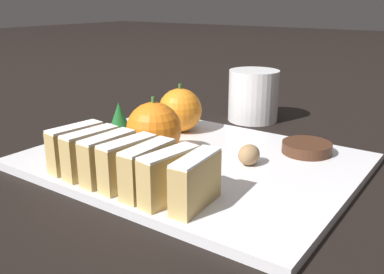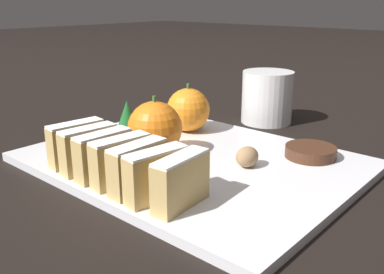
% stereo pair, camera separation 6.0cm
% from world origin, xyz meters
% --- Properties ---
extents(ground_plane, '(6.00, 6.00, 0.00)m').
position_xyz_m(ground_plane, '(0.00, 0.00, 0.00)').
color(ground_plane, black).
extents(serving_platter, '(0.34, 0.44, 0.01)m').
position_xyz_m(serving_platter, '(0.00, 0.00, 0.01)').
color(serving_platter, white).
rests_on(serving_platter, ground_plane).
extents(stollen_slice_front, '(0.08, 0.03, 0.06)m').
position_xyz_m(stollen_slice_front, '(-0.12, -0.09, 0.04)').
color(stollen_slice_front, tan).
rests_on(stollen_slice_front, serving_platter).
extents(stollen_slice_second, '(0.08, 0.03, 0.06)m').
position_xyz_m(stollen_slice_second, '(-0.13, -0.06, 0.04)').
color(stollen_slice_second, tan).
rests_on(stollen_slice_second, serving_platter).
extents(stollen_slice_third, '(0.08, 0.02, 0.06)m').
position_xyz_m(stollen_slice_third, '(-0.12, -0.03, 0.04)').
color(stollen_slice_third, tan).
rests_on(stollen_slice_third, serving_platter).
extents(stollen_slice_fourth, '(0.08, 0.03, 0.06)m').
position_xyz_m(stollen_slice_fourth, '(-0.12, 0.01, 0.04)').
color(stollen_slice_fourth, tan).
rests_on(stollen_slice_fourth, serving_platter).
extents(stollen_slice_fifth, '(0.08, 0.03, 0.06)m').
position_xyz_m(stollen_slice_fifth, '(-0.12, 0.04, 0.04)').
color(stollen_slice_fifth, tan).
rests_on(stollen_slice_fifth, serving_platter).
extents(stollen_slice_sixth, '(0.08, 0.03, 0.06)m').
position_xyz_m(stollen_slice_sixth, '(-0.12, 0.07, 0.04)').
color(stollen_slice_sixth, tan).
rests_on(stollen_slice_sixth, serving_platter).
extents(stollen_slice_back, '(0.08, 0.03, 0.06)m').
position_xyz_m(stollen_slice_back, '(-0.12, 0.10, 0.04)').
color(stollen_slice_back, tan).
rests_on(stollen_slice_back, serving_platter).
extents(orange_near, '(0.07, 0.07, 0.08)m').
position_xyz_m(orange_near, '(0.09, 0.09, 0.05)').
color(orange_near, orange).
rests_on(orange_near, serving_platter).
extents(orange_far, '(0.08, 0.08, 0.09)m').
position_xyz_m(orange_far, '(-0.03, 0.05, 0.05)').
color(orange_far, orange).
rests_on(orange_far, serving_platter).
extents(walnut, '(0.03, 0.03, 0.03)m').
position_xyz_m(walnut, '(0.02, -0.08, 0.03)').
color(walnut, '#9E7A51').
rests_on(walnut, serving_platter).
extents(chocolate_cookie, '(0.07, 0.07, 0.02)m').
position_xyz_m(chocolate_cookie, '(0.11, -0.13, 0.02)').
color(chocolate_cookie, '#472819').
rests_on(chocolate_cookie, serving_platter).
extents(evergreen_sprig, '(0.04, 0.04, 0.06)m').
position_xyz_m(evergreen_sprig, '(0.02, 0.16, 0.04)').
color(evergreen_sprig, '#195623').
rests_on(evergreen_sprig, serving_platter).
extents(coffee_mug, '(0.13, 0.10, 0.10)m').
position_xyz_m(coffee_mug, '(0.26, 0.04, 0.05)').
color(coffee_mug, white).
rests_on(coffee_mug, ground_plane).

